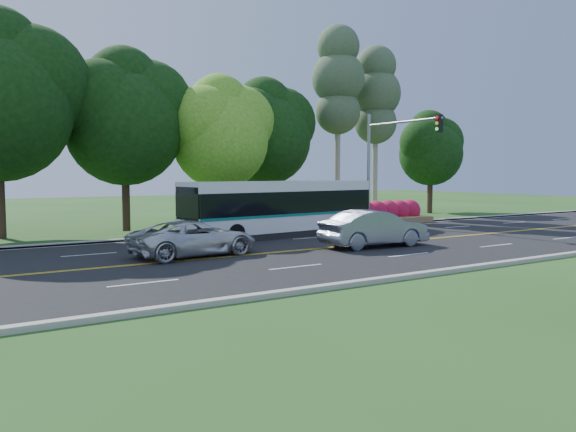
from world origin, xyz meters
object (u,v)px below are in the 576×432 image
transit_bus (280,209)px  sedan (374,228)px  traffic_signal (389,151)px  suv (194,238)px

transit_bus → sedan: size_ratio=2.23×
transit_bus → sedan: bearing=-84.1°
sedan → transit_bus: bearing=15.5°
traffic_signal → transit_bus: traffic_signal is taller
traffic_signal → sedan: bearing=-136.4°
sedan → suv: (-7.93, 1.74, -0.11)m
traffic_signal → transit_bus: (-7.88, -0.29, -3.22)m
traffic_signal → sedan: 9.86m
sedan → suv: bearing=80.9°
traffic_signal → suv: 15.70m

